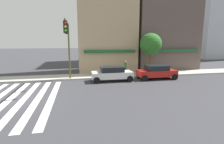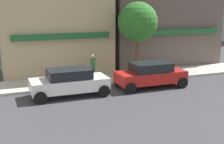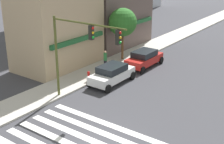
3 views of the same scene
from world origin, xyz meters
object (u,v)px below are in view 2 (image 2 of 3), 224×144
at_px(sedan_red, 151,74).
at_px(fire_hydrant, 47,80).
at_px(street_tree, 138,22).
at_px(sedan_white, 69,82).
at_px(pedestrian_green_top, 93,67).

xyz_separation_m(sedan_red, fire_hydrant, (-6.26, 1.70, -0.23)).
bearing_deg(street_tree, sedan_white, -153.53).
bearing_deg(pedestrian_green_top, sedan_white, -179.41).
distance_m(pedestrian_green_top, street_tree, 4.51).
bearing_deg(fire_hydrant, street_tree, 9.42).
bearing_deg(pedestrian_green_top, sedan_red, -84.08).
relative_size(fire_hydrant, street_tree, 0.16).
distance_m(sedan_red, fire_hydrant, 6.49).
bearing_deg(pedestrian_green_top, fire_hydrant, 144.81).
relative_size(sedan_red, pedestrian_green_top, 2.49).
distance_m(sedan_white, pedestrian_green_top, 3.20).
distance_m(fire_hydrant, street_tree, 7.49).
bearing_deg(sedan_red, fire_hydrant, 164.75).
height_order(sedan_red, street_tree, street_tree).
relative_size(sedan_white, street_tree, 0.85).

